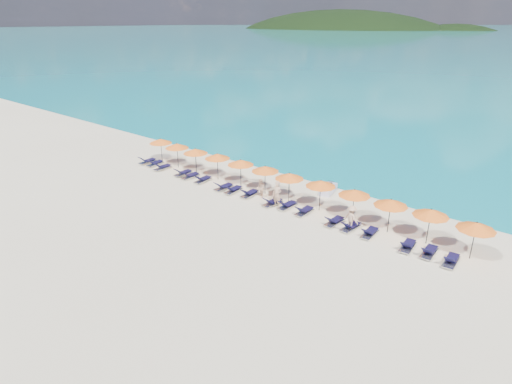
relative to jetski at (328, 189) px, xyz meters
The scene contains 37 objects.
ground 9.05m from the jetski, 105.87° to the right, with size 1400.00×1400.00×0.00m, color beige.
headland_main 612.56m from the jetski, 119.65° to the left, with size 374.00×242.00×126.50m.
headland_small 573.08m from the jetski, 105.46° to the left, with size 162.00×126.00×85.50m.
jetski is the anchor object (origin of this frame).
beachgoer_a 4.93m from the jetski, 106.66° to the right, with size 0.71×0.47×1.95m, color tan.
beachgoer_b 5.31m from the jetski, 130.38° to the right, with size 0.70×0.40×1.44m, color tan.
beachgoer_c 6.16m from the jetski, 45.71° to the right, with size 1.04×0.48×1.60m, color tan.
umbrella_0 16.39m from the jetski, 168.47° to the right, with size 2.10×2.10×2.28m.
umbrella_1 14.09m from the jetski, 166.13° to the right, with size 2.10×2.10×2.28m.
umbrella_2 11.74m from the jetski, 162.82° to the right, with size 2.10×2.10×2.28m.
umbrella_3 9.39m from the jetski, 159.30° to the right, with size 2.10×2.10×2.28m.
umbrella_4 7.11m from the jetski, 151.83° to the right, with size 2.10×2.10×2.28m.
umbrella_5 5.16m from the jetski, 138.31° to the right, with size 2.10×2.10×2.28m.
umbrella_6 4.00m from the jetski, 111.09° to the right, with size 2.10×2.10×2.28m.
umbrella_7 3.83m from the jetski, 69.37° to the right, with size 2.10×2.10×2.28m.
umbrella_8 5.26m from the jetski, 40.70° to the right, with size 2.10×2.10×2.28m.
umbrella_9 7.28m from the jetski, 27.74° to the right, with size 2.10×2.10×2.28m.
umbrella_10 9.39m from the jetski, 20.29° to the right, with size 2.10×2.10×2.28m.
umbrella_11 11.78m from the jetski, 16.86° to the right, with size 2.10×2.10×2.28m.
lounger_0 17.24m from the jetski, 165.06° to the right, with size 0.63×1.70×0.66m.
lounger_1 16.20m from the jetski, 164.25° to the right, with size 0.76×1.74×0.66m.
lounger_2 14.93m from the jetski, 161.72° to the right, with size 0.63×1.70×0.66m.
lounger_3 12.46m from the jetski, 158.74° to the right, with size 0.63×1.71×0.66m.
lounger_4 11.57m from the jetski, 156.47° to the right, with size 0.67×1.72×0.66m.
lounger_5 10.21m from the jetski, 153.43° to the right, with size 0.78×1.75×0.66m.
lounger_6 8.14m from the jetski, 144.90° to the right, with size 0.71×1.73×0.66m.
lounger_7 7.32m from the jetski, 140.61° to the right, with size 0.75×1.74×0.66m.
lounger_8 6.10m from the jetski, 133.33° to the right, with size 0.74×1.74×0.66m.
lounger_9 4.99m from the jetski, 111.70° to the right, with size 0.78×1.75×0.66m.
lounger_10 4.44m from the jetski, 99.29° to the right, with size 0.71×1.73×0.66m.
lounger_11 4.48m from the jetski, 80.41° to the right, with size 0.64×1.71×0.66m.
lounger_12 5.51m from the jetski, 55.05° to the right, with size 0.69×1.73×0.66m.
lounger_13 6.25m from the jetski, 46.16° to the right, with size 0.78×1.75×0.66m.
lounger_14 7.23m from the jetski, 38.69° to the right, with size 0.73×1.74×0.66m.
lounger_15 9.29m from the jetski, 29.68° to the right, with size 0.79×1.75×0.66m.
lounger_16 10.31m from the jetski, 25.91° to the right, with size 0.71×1.73×0.66m.
lounger_17 11.51m from the jetski, 23.97° to the right, with size 0.73×1.74×0.66m.
Camera 1 is at (17.75, -18.28, 12.42)m, focal length 30.00 mm.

